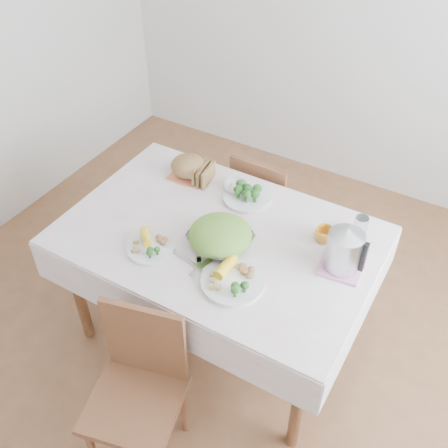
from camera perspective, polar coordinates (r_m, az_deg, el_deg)
The scene contains 19 objects.
floor at distance 3.09m, azimuth -0.52°, elevation -11.53°, with size 3.60×3.60×0.00m, color brown.
dining_table at distance 2.80m, azimuth -0.56°, elevation -6.92°, with size 1.40×0.90×0.75m, color brown.
tablecloth at distance 2.53m, azimuth -0.62°, elevation -1.19°, with size 1.50×1.00×0.01m, color silver.
chair_near at distance 2.35m, azimuth -9.85°, elevation -18.15°, with size 0.38×0.38×0.85m, color brown.
chair_far at distance 3.23m, azimuth 4.84°, elevation 2.94°, with size 0.37×0.37×0.81m, color brown.
salad_bowl at distance 2.45m, azimuth -0.38°, elevation -1.73°, with size 0.28×0.28×0.07m, color white.
dinner_plate_left at distance 2.47m, azimuth -8.01°, elevation -2.56°, with size 0.23×0.23×0.02m, color white.
dinner_plate_right at distance 2.29m, azimuth 0.95°, elevation -6.34°, with size 0.28×0.28×0.02m, color white.
broccoli_plate at distance 2.73m, azimuth 2.51°, elevation 2.89°, with size 0.25×0.25×0.02m, color beige.
napkin at distance 2.90m, azimuth -3.83°, elevation 5.33°, with size 0.19×0.19×0.00m, color #FF8655.
bread_loaf at distance 2.87m, azimuth -3.88°, elevation 6.24°, with size 0.20×0.18×0.12m, color brown.
fruit_bowl at distance 2.78m, azimuth 1.24°, elevation 4.02°, with size 0.13×0.13×0.04m, color white.
yellow_mug at distance 2.51m, azimuth 10.87°, elevation -1.20°, with size 0.09×0.09×0.07m, color orange.
glass_tumbler at distance 2.55m, azimuth 14.63°, elevation -0.30°, with size 0.06×0.06×0.12m, color white.
pink_tray at distance 2.42m, azimuth 12.58°, elevation -4.51°, with size 0.18×0.18×0.01m, color pink.
electric_kettle at distance 2.34m, azimuth 12.98°, elevation -2.59°, with size 0.16×0.16×0.22m, color #B2B5BA.
fork_left at distance 2.35m, azimuth -2.65°, elevation -5.28°, with size 0.02×0.18×0.00m, color silver.
fork_right at distance 2.39m, azimuth -2.00°, elevation -4.26°, with size 0.02×0.21×0.00m, color silver.
knife at distance 2.42m, azimuth -4.50°, elevation -3.64°, with size 0.02×0.19×0.00m, color silver.
Camera 1 is at (0.96, -1.59, 2.47)m, focal length 42.00 mm.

